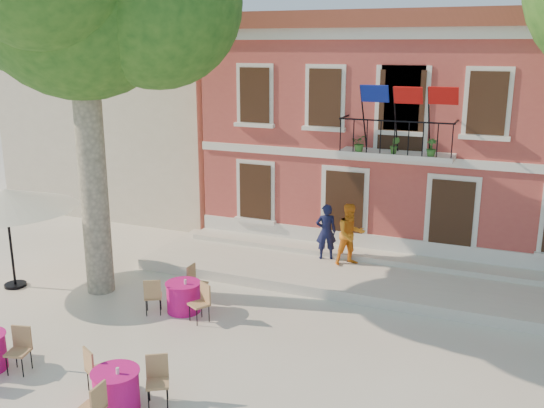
% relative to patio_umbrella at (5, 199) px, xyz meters
% --- Properties ---
extents(ground, '(90.00, 90.00, 0.00)m').
position_rel_patio_umbrella_xyz_m(ground, '(7.40, -0.26, -2.51)').
color(ground, beige).
rests_on(ground, ground).
extents(main_building, '(13.50, 9.59, 7.50)m').
position_rel_patio_umbrella_xyz_m(main_building, '(9.40, 9.73, 1.27)').
color(main_building, '#B54A41').
rests_on(main_building, ground).
extents(neighbor_west, '(9.40, 9.40, 6.40)m').
position_rel_patio_umbrella_xyz_m(neighbor_west, '(-2.10, 10.74, 0.70)').
color(neighbor_west, beige).
rests_on(neighbor_west, ground).
extents(terrace, '(14.00, 3.40, 0.30)m').
position_rel_patio_umbrella_xyz_m(terrace, '(9.40, 4.14, -2.36)').
color(terrace, silver).
rests_on(terrace, ground).
extents(patio_umbrella, '(3.76, 3.76, 2.80)m').
position_rel_patio_umbrella_xyz_m(patio_umbrella, '(0.00, 0.00, 0.00)').
color(patio_umbrella, black).
rests_on(patio_umbrella, ground).
extents(pedestrian_navy, '(0.72, 0.61, 1.69)m').
position_rel_patio_umbrella_xyz_m(pedestrian_navy, '(7.54, 4.73, -1.37)').
color(pedestrian_navy, '#101538').
rests_on(pedestrian_navy, terrace).
extents(pedestrian_orange, '(1.12, 1.10, 1.82)m').
position_rel_patio_umbrella_xyz_m(pedestrian_orange, '(8.34, 4.53, -1.30)').
color(pedestrian_orange, orange).
rests_on(pedestrian_orange, terrace).
extents(cafe_table_1, '(1.87, 1.65, 0.95)m').
position_rel_patio_umbrella_xyz_m(cafe_table_1, '(6.23, -3.75, -2.08)').
color(cafe_table_1, '#C31267').
rests_on(cafe_table_1, ground).
extents(cafe_table_3, '(1.87, 1.63, 0.95)m').
position_rel_patio_umbrella_xyz_m(cafe_table_3, '(5.19, 0.40, -2.08)').
color(cafe_table_3, '#C31267').
rests_on(cafe_table_3, ground).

